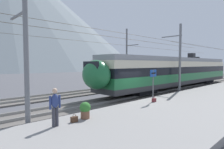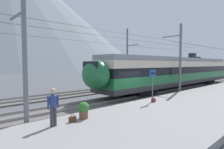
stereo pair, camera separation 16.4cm
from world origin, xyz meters
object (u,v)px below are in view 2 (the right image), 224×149
object	(u,v)px
train_near_platform	(176,71)
handbag_beside_passenger	(72,119)
catenary_mast_far_side	(128,56)
potted_plant_platform_edge	(84,109)
train_far_track	(189,68)
catenary_mast_mid	(179,57)
catenary_mast_west	(23,41)
platform_sign	(153,78)
handbag_near_sign	(153,100)
passenger_walking	(53,105)

from	to	relation	value
train_near_platform	handbag_beside_passenger	size ratio (longest dim) A/B	67.64
catenary_mast_far_side	potted_plant_platform_edge	size ratio (longest dim) A/B	55.99
handbag_beside_passenger	potted_plant_platform_edge	size ratio (longest dim) A/B	0.47
train_near_platform	catenary_mast_far_side	xyz separation A→B (m)	(-1.09, 6.92, 1.98)
catenary_mast_far_side	handbag_beside_passenger	distance (m)	19.16
train_far_track	catenary_mast_mid	xyz separation A→B (m)	(-17.42, -6.93, 1.61)
train_far_track	catenary_mast_west	distance (m)	33.39
catenary_mast_mid	train_far_track	bearing A→B (deg)	21.70
platform_sign	potted_plant_platform_edge	xyz separation A→B (m)	(-6.00, -0.05, -1.23)
train_near_platform	catenary_mast_west	size ratio (longest dim) A/B	0.56
handbag_near_sign	platform_sign	bearing A→B (deg)	106.97
passenger_walking	potted_plant_platform_edge	size ratio (longest dim) A/B	2.03
catenary_mast_mid	handbag_beside_passenger	distance (m)	14.16
passenger_walking	handbag_beside_passenger	bearing A→B (deg)	-2.40
passenger_walking	potted_plant_platform_edge	xyz separation A→B (m)	(1.66, 0.09, -0.48)
passenger_walking	catenary_mast_mid	bearing A→B (deg)	6.95
passenger_walking	handbag_beside_passenger	world-z (taller)	passenger_walking
catenary_mast_west	handbag_near_sign	xyz separation A→B (m)	(8.28, -1.70, -3.71)
train_near_platform	catenary_mast_west	distance (m)	18.37
passenger_walking	potted_plant_platform_edge	world-z (taller)	passenger_walking
catenary_mast_west	catenary_mast_far_side	xyz separation A→B (m)	(17.08, 8.77, -0.00)
platform_sign	passenger_walking	bearing A→B (deg)	-178.97
catenary_mast_mid	passenger_walking	distance (m)	14.90
train_near_platform	platform_sign	size ratio (longest dim) A/B	11.32
catenary_mast_far_side	handbag_near_sign	world-z (taller)	catenary_mast_far_side
train_far_track	passenger_walking	size ratio (longest dim) A/B	15.05
train_far_track	platform_sign	size ratio (longest dim) A/B	10.95
catenary_mast_mid	catenary_mast_far_side	xyz separation A→B (m)	(1.90, 8.76, 0.38)
handbag_near_sign	catenary_mast_far_side	bearing A→B (deg)	49.97
train_near_platform	catenary_mast_far_side	world-z (taller)	catenary_mast_far_side
platform_sign	handbag_beside_passenger	bearing A→B (deg)	-178.49
train_far_track	catenary_mast_west	bearing A→B (deg)	-167.96
catenary_mast_west	platform_sign	distance (m)	8.69
catenary_mast_mid	passenger_walking	world-z (taller)	catenary_mast_mid
catenary_mast_west	train_far_track	bearing A→B (deg)	12.04
catenary_mast_west	train_near_platform	bearing A→B (deg)	5.83
catenary_mast_mid	platform_sign	xyz separation A→B (m)	(-6.92, -1.64, -1.77)
catenary_mast_mid	platform_sign	size ratio (longest dim) A/B	20.08
train_near_platform	catenary_mast_far_side	bearing A→B (deg)	98.94
train_far_track	catenary_mast_mid	bearing A→B (deg)	-158.30
catenary_mast_mid	platform_sign	world-z (taller)	catenary_mast_mid
catenary_mast_mid	handbag_near_sign	xyz separation A→B (m)	(-6.89, -1.72, -3.33)
catenary_mast_far_side	platform_sign	distance (m)	13.80
handbag_beside_passenger	catenary_mast_mid	bearing A→B (deg)	7.59
catenary_mast_far_side	train_far_track	bearing A→B (deg)	-6.69
train_near_platform	passenger_walking	bearing A→B (deg)	-168.37
train_near_platform	handbag_near_sign	xyz separation A→B (m)	(-9.89, -3.55, -1.73)
train_near_platform	catenary_mast_mid	distance (m)	3.86
catenary_mast_far_side	platform_sign	size ratio (longest dim) A/B	20.08
passenger_walking	potted_plant_platform_edge	distance (m)	1.73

